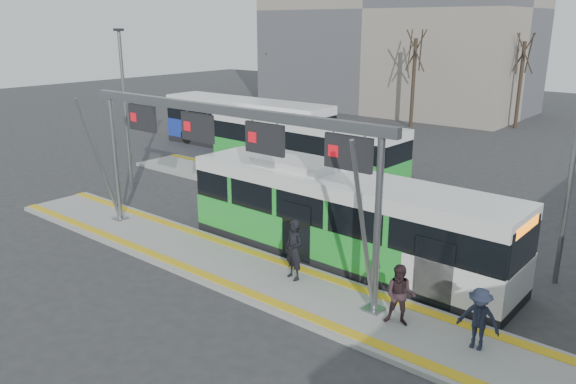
{
  "coord_description": "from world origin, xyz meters",
  "views": [
    {
      "loc": [
        12.59,
        -12.05,
        7.83
      ],
      "look_at": [
        0.18,
        3.0,
        1.95
      ],
      "focal_mm": 35.0,
      "sensor_mm": 36.0,
      "label": 1
    }
  ],
  "objects_px": {
    "gantry": "(221,138)",
    "hero_bus": "(342,218)",
    "passenger_a": "(294,250)",
    "passenger_c": "(479,319)",
    "passenger_b": "(400,295)"
  },
  "relations": [
    {
      "from": "passenger_a",
      "to": "passenger_c",
      "type": "distance_m",
      "value": 5.94
    },
    {
      "from": "gantry",
      "to": "passenger_b",
      "type": "relative_size",
      "value": 7.74
    },
    {
      "from": "gantry",
      "to": "passenger_b",
      "type": "distance_m",
      "value": 7.52
    },
    {
      "from": "gantry",
      "to": "passenger_a",
      "type": "xyz_separation_m",
      "value": [
        2.85,
        0.21,
        -3.18
      ]
    },
    {
      "from": "gantry",
      "to": "passenger_c",
      "type": "bearing_deg",
      "value": 0.07
    },
    {
      "from": "gantry",
      "to": "hero_bus",
      "type": "xyz_separation_m",
      "value": [
        2.95,
        2.65,
        -2.8
      ]
    },
    {
      "from": "hero_bus",
      "to": "passenger_b",
      "type": "distance_m",
      "value": 4.77
    },
    {
      "from": "hero_bus",
      "to": "passenger_a",
      "type": "relative_size",
      "value": 6.19
    },
    {
      "from": "passenger_a",
      "to": "passenger_c",
      "type": "relative_size",
      "value": 1.21
    },
    {
      "from": "hero_bus",
      "to": "passenger_b",
      "type": "height_order",
      "value": "hero_bus"
    },
    {
      "from": "gantry",
      "to": "hero_bus",
      "type": "height_order",
      "value": "gantry"
    },
    {
      "from": "gantry",
      "to": "passenger_c",
      "type": "xyz_separation_m",
      "value": [
        8.79,
        0.01,
        -3.35
      ]
    },
    {
      "from": "gantry",
      "to": "hero_bus",
      "type": "bearing_deg",
      "value": 41.91
    },
    {
      "from": "gantry",
      "to": "passenger_c",
      "type": "height_order",
      "value": "gantry"
    },
    {
      "from": "gantry",
      "to": "hero_bus",
      "type": "distance_m",
      "value": 4.86
    }
  ]
}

